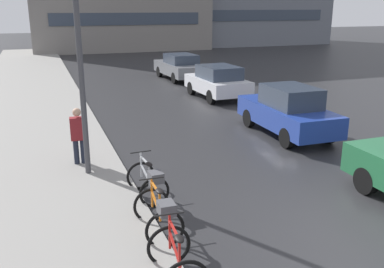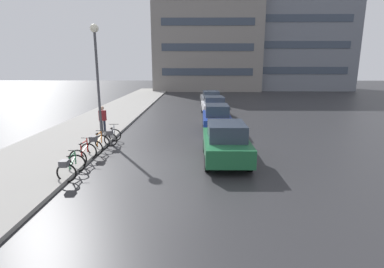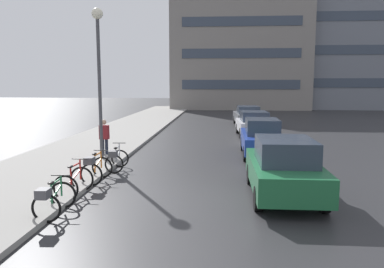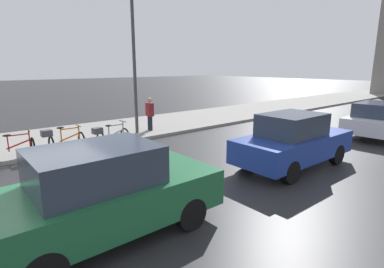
# 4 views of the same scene
# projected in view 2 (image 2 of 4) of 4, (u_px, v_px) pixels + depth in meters

# --- Properties ---
(ground_plane) EXTENTS (140.00, 140.00, 0.00)m
(ground_plane) POSITION_uv_depth(u_px,v_px,m) (173.00, 163.00, 12.73)
(ground_plane) COLOR #28282B
(sidewalk_kerb) EXTENTS (4.80, 60.00, 0.14)m
(sidewalk_kerb) POSITION_uv_depth(u_px,v_px,m) (103.00, 120.00, 22.53)
(sidewalk_kerb) COLOR gray
(sidewalk_kerb) RESTS_ON ground
(bicycle_nearest) EXTENTS (0.77, 1.40, 0.92)m
(bicycle_nearest) POSITION_uv_depth(u_px,v_px,m) (70.00, 166.00, 10.94)
(bicycle_nearest) COLOR black
(bicycle_nearest) RESTS_ON ground
(bicycle_second) EXTENTS (0.83, 1.15, 1.02)m
(bicycle_second) POSITION_uv_depth(u_px,v_px,m) (83.00, 154.00, 12.66)
(bicycle_second) COLOR black
(bicycle_second) RESTS_ON ground
(bicycle_third) EXTENTS (0.77, 1.37, 1.02)m
(bicycle_third) POSITION_uv_depth(u_px,v_px,m) (98.00, 143.00, 14.05)
(bicycle_third) COLOR black
(bicycle_third) RESTS_ON ground
(bicycle_farthest) EXTENTS (0.76, 1.38, 0.99)m
(bicycle_farthest) POSITION_uv_depth(u_px,v_px,m) (112.00, 136.00, 15.67)
(bicycle_farthest) COLOR black
(bicycle_farthest) RESTS_ON ground
(car_green) EXTENTS (1.89, 4.22, 1.72)m
(car_green) POSITION_uv_depth(u_px,v_px,m) (226.00, 142.00, 12.87)
(car_green) COLOR #1E6038
(car_green) RESTS_ON ground
(car_blue) EXTENTS (1.77, 4.21, 1.69)m
(car_blue) POSITION_uv_depth(u_px,v_px,m) (217.00, 118.00, 18.86)
(car_blue) COLOR navy
(car_blue) RESTS_ON ground
(car_white) EXTENTS (2.08, 3.79, 1.54)m
(car_white) POSITION_uv_depth(u_px,v_px,m) (214.00, 105.00, 25.12)
(car_white) COLOR silver
(car_white) RESTS_ON ground
(car_grey) EXTENTS (2.11, 4.40, 1.50)m
(car_grey) POSITION_uv_depth(u_px,v_px,m) (211.00, 98.00, 30.70)
(car_grey) COLOR slate
(car_grey) RESTS_ON ground
(pedestrian) EXTENTS (0.42, 0.27, 1.67)m
(pedestrian) POSITION_uv_depth(u_px,v_px,m) (103.00, 118.00, 18.11)
(pedestrian) COLOR #1E2333
(pedestrian) RESTS_ON ground
(streetlamp) EXTENTS (0.46, 0.46, 6.27)m
(streetlamp) POSITION_uv_depth(u_px,v_px,m) (96.00, 60.00, 16.60)
(streetlamp) COLOR #424247
(streetlamp) RESTS_ON ground
(building_facade_main) EXTENTS (16.93, 9.06, 17.04)m
(building_facade_main) POSITION_uv_depth(u_px,v_px,m) (207.00, 37.00, 48.88)
(building_facade_main) COLOR gray
(building_facade_main) RESTS_ON ground
(building_facade_side) EXTENTS (18.43, 10.88, 18.13)m
(building_facade_side) POSITION_uv_depth(u_px,v_px,m) (291.00, 35.00, 50.73)
(building_facade_side) COLOR slate
(building_facade_side) RESTS_ON ground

